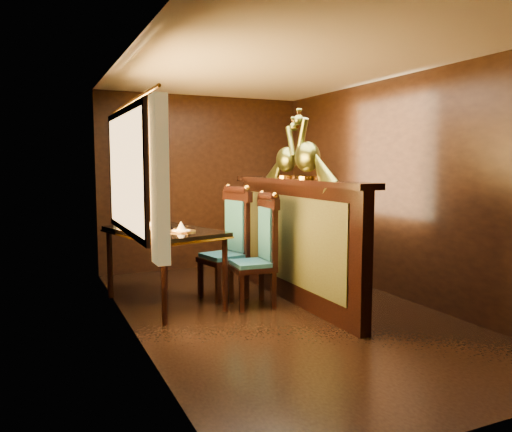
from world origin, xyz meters
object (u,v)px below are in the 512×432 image
(chair_left, at_px, (262,246))
(chair_right, at_px, (232,238))
(peacock_left, at_px, (307,143))
(peacock_right, at_px, (286,148))
(dining_table, at_px, (163,236))

(chair_left, distance_m, chair_right, 0.50)
(peacock_left, bearing_deg, chair_left, 144.02)
(chair_left, relative_size, peacock_left, 1.64)
(peacock_left, xyz_separation_m, peacock_right, (0.00, 0.46, -0.04))
(dining_table, bearing_deg, chair_left, -40.44)
(chair_right, height_order, peacock_right, peacock_right)
(dining_table, bearing_deg, peacock_right, -26.47)
(chair_left, relative_size, peacock_right, 1.83)
(chair_right, relative_size, peacock_right, 1.92)
(chair_left, bearing_deg, peacock_left, -32.26)
(dining_table, bearing_deg, chair_right, -13.70)
(dining_table, xyz_separation_m, peacock_left, (1.34, -0.74, 0.98))
(dining_table, height_order, peacock_right, peacock_right)
(dining_table, height_order, chair_left, chair_left)
(dining_table, xyz_separation_m, chair_right, (0.80, 0.02, -0.08))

